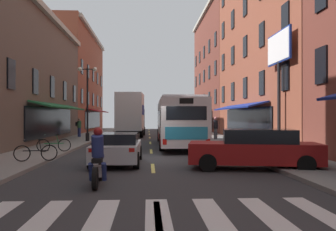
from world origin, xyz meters
The scene contains 18 objects.
ground_plane centered at (0.00, 0.00, -0.05)m, with size 34.80×80.00×0.10m, color #333335.
lane_centre_dashes centered at (0.00, -0.25, 0.00)m, with size 0.14×73.90×0.01m.
crosswalk_near centered at (0.00, -10.00, 0.00)m, with size 7.10×2.80×0.01m.
sidewalk_left centered at (-5.90, 0.00, 0.07)m, with size 3.00×80.00×0.14m, color gray.
sidewalk_right centered at (5.90, 0.00, 0.07)m, with size 3.00×80.00×0.14m, color gray.
billboard_sign centered at (7.05, 2.14, 5.18)m, with size 0.40×3.28×6.53m.
transit_bus centered at (1.84, 6.88, 1.64)m, with size 2.79×12.38×3.12m.
box_truck centered at (-1.80, 17.42, 2.11)m, with size 2.67×6.94×4.15m.
sedan_near centered at (-1.91, 27.94, 0.70)m, with size 2.04×4.68×1.36m.
sedan_mid centered at (3.79, -4.01, 0.75)m, with size 5.01×2.61×1.49m.
sedan_far centered at (-1.45, -2.29, 0.67)m, with size 1.96×4.27×1.29m.
motorcycle_rider centered at (-1.62, -6.77, 0.71)m, with size 0.62×2.07×1.66m.
bicycle_near centered at (-5.07, 1.71, 0.50)m, with size 1.68×0.56×0.91m.
bicycle_mid centered at (-4.78, -2.21, 0.50)m, with size 1.69×0.52×0.91m.
pedestrian_near centered at (-6.41, 15.41, 1.02)m, with size 0.52×0.40×1.67m.
pedestrian_far centered at (5.28, 11.27, 1.07)m, with size 0.36×0.36×1.80m.
pedestrian_rear centered at (5.02, 15.91, 1.01)m, with size 0.36×0.36×1.69m.
street_lamp_twin centered at (-4.69, 9.70, 3.20)m, with size 1.42×0.32×5.53m.
Camera 1 is at (-0.20, -16.96, 1.97)m, focal length 37.77 mm.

